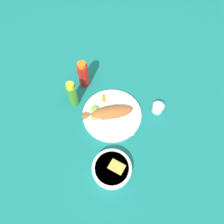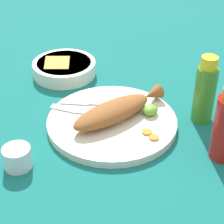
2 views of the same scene
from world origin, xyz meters
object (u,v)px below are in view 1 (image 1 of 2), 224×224
(hot_sauce_bottle_green, at_px, (73,94))
(hot_sauce_bottle_red, at_px, (83,74))
(main_plate, at_px, (112,115))
(salt_cup, at_px, (158,108))
(fried_fish, at_px, (110,112))
(guacamole_bowl, at_px, (112,169))
(fork_far, at_px, (114,128))
(fork_near, at_px, (122,124))

(hot_sauce_bottle_green, bearing_deg, hot_sauce_bottle_red, 42.66)
(main_plate, height_order, salt_cup, salt_cup)
(main_plate, xyz_separation_m, fried_fish, (-0.01, 0.00, 0.03))
(hot_sauce_bottle_red, xyz_separation_m, salt_cup, (0.27, -0.33, -0.06))
(hot_sauce_bottle_green, bearing_deg, fried_fish, -50.78)
(guacamole_bowl, bearing_deg, fried_fish, 65.07)
(fried_fish, distance_m, fork_far, 0.08)
(fried_fish, relative_size, fork_near, 1.41)
(fork_near, xyz_separation_m, hot_sauce_bottle_green, (-0.16, 0.24, 0.06))
(hot_sauce_bottle_green, height_order, guacamole_bowl, hot_sauce_bottle_green)
(fork_near, distance_m, fork_far, 0.05)
(fried_fish, bearing_deg, main_plate, -0.00)
(salt_cup, distance_m, guacamole_bowl, 0.39)
(fork_far, xyz_separation_m, hot_sauce_bottle_green, (-0.11, 0.24, 0.06))
(fried_fish, xyz_separation_m, fork_near, (0.03, -0.08, -0.02))
(fork_near, bearing_deg, fork_far, -102.03)
(fried_fish, distance_m, hot_sauce_bottle_green, 0.21)
(fork_near, xyz_separation_m, hot_sauce_bottle_red, (-0.06, 0.33, 0.06))
(salt_cup, bearing_deg, hot_sauce_bottle_green, 146.51)
(hot_sauce_bottle_green, xyz_separation_m, salt_cup, (0.37, -0.24, -0.06))
(main_plate, relative_size, hot_sauce_bottle_green, 1.83)
(hot_sauce_bottle_green, bearing_deg, salt_cup, -33.49)
(fork_near, bearing_deg, hot_sauce_bottle_green, -158.95)
(fork_near, bearing_deg, salt_cup, 75.32)
(main_plate, distance_m, hot_sauce_bottle_red, 0.27)
(fork_far, bearing_deg, hot_sauce_bottle_red, 154.53)
(fork_far, distance_m, hot_sauce_bottle_green, 0.27)
(fried_fish, bearing_deg, salt_cup, -1.71)
(main_plate, relative_size, fork_near, 1.65)
(salt_cup, bearing_deg, hot_sauce_bottle_red, 128.53)
(fried_fish, height_order, hot_sauce_bottle_green, hot_sauce_bottle_green)
(guacamole_bowl, bearing_deg, hot_sauce_bottle_green, 91.65)
(guacamole_bowl, bearing_deg, main_plate, 62.71)
(main_plate, distance_m, fork_far, 0.08)
(fried_fish, xyz_separation_m, guacamole_bowl, (-0.12, -0.25, -0.02))
(fork_near, relative_size, hot_sauce_bottle_green, 1.11)
(fork_near, bearing_deg, main_plate, -178.05)
(fried_fish, relative_size, hot_sauce_bottle_green, 1.57)
(fried_fish, bearing_deg, fork_far, -83.08)
(fork_near, bearing_deg, fried_fish, -171.33)
(main_plate, distance_m, fried_fish, 0.03)
(hot_sauce_bottle_red, bearing_deg, fork_far, -87.42)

